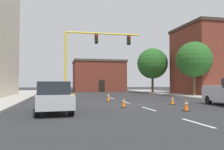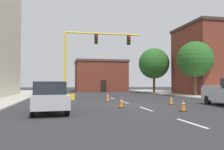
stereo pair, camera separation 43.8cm
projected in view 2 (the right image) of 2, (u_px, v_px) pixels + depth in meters
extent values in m
plane|color=#2D2D30|center=(133.00, 105.00, 18.12)|extent=(160.00, 160.00, 0.00)
cube|color=#B2ADA3|center=(208.00, 96.00, 28.27)|extent=(6.00, 56.00, 0.14)
cube|color=silver|center=(191.00, 123.00, 9.79)|extent=(0.16, 2.40, 0.01)
cube|color=silver|center=(146.00, 109.00, 15.18)|extent=(0.16, 2.40, 0.01)
cube|color=silver|center=(125.00, 102.00, 20.57)|extent=(0.16, 2.40, 0.01)
cube|color=silver|center=(112.00, 98.00, 25.96)|extent=(0.16, 2.40, 0.01)
cube|color=brown|center=(100.00, 77.00, 48.89)|extent=(9.84, 8.87, 5.78)
cube|color=#4C4238|center=(100.00, 62.00, 49.00)|extent=(10.14, 9.17, 0.40)
cube|color=black|center=(104.00, 86.00, 44.45)|extent=(1.10, 0.06, 2.20)
cube|color=brown|center=(223.00, 62.00, 34.59)|extent=(11.90, 8.89, 9.50)
cube|color=#3D2D23|center=(222.00, 28.00, 34.76)|extent=(12.20, 9.19, 0.40)
cube|color=yellow|center=(65.00, 97.00, 23.57)|extent=(1.80, 1.20, 0.55)
cylinder|color=yellow|center=(66.00, 63.00, 23.68)|extent=(0.20, 0.20, 6.20)
cylinder|color=yellow|center=(104.00, 34.00, 24.54)|extent=(7.66, 0.16, 0.16)
cube|color=black|center=(96.00, 39.00, 24.37)|extent=(0.32, 0.36, 0.95)
sphere|color=red|center=(96.00, 36.00, 24.20)|extent=(0.20, 0.20, 0.20)
sphere|color=#38280A|center=(96.00, 39.00, 24.19)|extent=(0.20, 0.20, 0.20)
sphere|color=black|center=(96.00, 41.00, 24.18)|extent=(0.20, 0.20, 0.20)
cube|color=black|center=(129.00, 40.00, 25.05)|extent=(0.32, 0.36, 0.95)
sphere|color=red|center=(129.00, 37.00, 24.88)|extent=(0.20, 0.20, 0.20)
sphere|color=#38280A|center=(129.00, 40.00, 24.87)|extent=(0.20, 0.20, 0.20)
sphere|color=black|center=(129.00, 43.00, 24.86)|extent=(0.20, 0.20, 0.20)
cylinder|color=#4C3823|center=(154.00, 84.00, 38.45)|extent=(0.36, 0.36, 2.99)
sphere|color=#286023|center=(154.00, 63.00, 38.56)|extent=(4.95, 4.95, 4.95)
cylinder|color=brown|center=(195.00, 85.00, 29.33)|extent=(0.36, 0.36, 2.95)
sphere|color=#286023|center=(195.00, 59.00, 29.44)|extent=(4.43, 4.43, 4.43)
cube|color=#BCBCC1|center=(223.00, 87.00, 17.99)|extent=(2.27, 2.99, 0.16)
cylinder|color=black|center=(208.00, 100.00, 18.51)|extent=(0.29, 0.70, 0.68)
cube|color=#B7B7BC|center=(49.00, 100.00, 13.27)|extent=(2.26, 4.65, 0.70)
cube|color=#1E2328|center=(49.00, 88.00, 13.39)|extent=(1.91, 2.45, 0.70)
cylinder|color=black|center=(34.00, 105.00, 14.49)|extent=(0.28, 0.70, 0.68)
cylinder|color=black|center=(62.00, 104.00, 14.96)|extent=(0.28, 0.70, 0.68)
cylinder|color=black|center=(33.00, 110.00, 11.56)|extent=(0.28, 0.70, 0.68)
cylinder|color=black|center=(67.00, 109.00, 12.04)|extent=(0.28, 0.70, 0.68)
cube|color=black|center=(183.00, 111.00, 13.95)|extent=(0.36, 0.36, 0.04)
cone|color=orange|center=(183.00, 105.00, 13.97)|extent=(0.28, 0.28, 0.69)
cylinder|color=white|center=(183.00, 103.00, 13.97)|extent=(0.19, 0.19, 0.08)
cube|color=black|center=(108.00, 101.00, 21.55)|extent=(0.36, 0.36, 0.04)
cone|color=orange|center=(108.00, 97.00, 21.56)|extent=(0.28, 0.28, 0.74)
cylinder|color=white|center=(108.00, 96.00, 21.57)|extent=(0.19, 0.19, 0.08)
cube|color=black|center=(121.00, 107.00, 16.04)|extent=(0.36, 0.36, 0.04)
cone|color=orange|center=(121.00, 102.00, 16.05)|extent=(0.28, 0.28, 0.67)
cylinder|color=white|center=(121.00, 101.00, 16.05)|extent=(0.19, 0.19, 0.08)
cube|color=black|center=(171.00, 104.00, 18.29)|extent=(0.36, 0.36, 0.04)
cone|color=orange|center=(171.00, 100.00, 18.30)|extent=(0.28, 0.28, 0.61)
cylinder|color=white|center=(171.00, 99.00, 18.30)|extent=(0.19, 0.19, 0.08)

